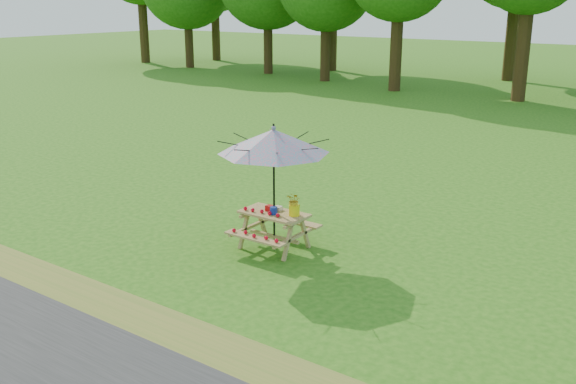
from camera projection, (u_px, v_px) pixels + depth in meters
The scene contains 6 objects.
ground at pixel (92, 211), 13.46m from camera, with size 120.00×120.00×0.00m, color #246012.
picnic_table at pixel (274, 231), 11.35m from camera, with size 1.20×1.32×0.67m.
patio_umbrella at pixel (274, 141), 10.89m from camera, with size 2.07×2.07×2.25m.
produce_bins at pixel (273, 209), 11.26m from camera, with size 0.29×0.35×0.13m.
tomatoes_row at pixel (261, 212), 11.19m from camera, with size 0.77×0.13×0.07m, color red, non-canonical shape.
flower_bucket at pixel (294, 203), 11.04m from camera, with size 0.27×0.24×0.42m.
Camera 1 is at (10.79, -7.98, 4.27)m, focal length 40.00 mm.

